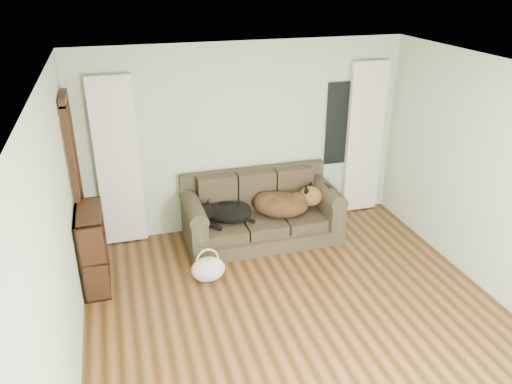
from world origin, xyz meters
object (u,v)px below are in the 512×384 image
object	(u,v)px
tote_bag	(208,268)
bookshelf	(93,247)
dog_shepherd	(284,205)
dog_black_lab	(226,212)
sofa	(262,209)

from	to	relation	value
tote_bag	bookshelf	world-z (taller)	bookshelf
dog_shepherd	tote_bag	distance (m)	1.47
dog_shepherd	dog_black_lab	bearing A→B (deg)	25.11
dog_shepherd	bookshelf	bearing A→B (deg)	36.39
dog_black_lab	tote_bag	distance (m)	0.93
sofa	tote_bag	size ratio (longest dim) A/B	5.06
sofa	dog_black_lab	world-z (taller)	sofa
bookshelf	tote_bag	bearing A→B (deg)	-11.31
dog_black_lab	tote_bag	world-z (taller)	dog_black_lab
dog_shepherd	tote_bag	xyz separation A→B (m)	(-1.22, -0.75, -0.33)
sofa	dog_shepherd	distance (m)	0.31
bookshelf	sofa	bearing A→B (deg)	14.23
sofa	tote_bag	bearing A→B (deg)	-139.50
sofa	bookshelf	world-z (taller)	bookshelf
tote_bag	sofa	bearing A→B (deg)	40.50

